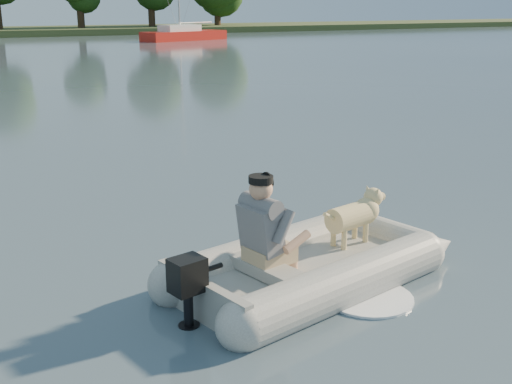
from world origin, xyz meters
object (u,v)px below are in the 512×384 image
dinghy (314,228)px  man (262,225)px  sailboat (184,35)px  dog (350,221)px

dinghy → man: (-0.69, -0.11, 0.18)m
sailboat → man: bearing=-127.9°
dinghy → man: bearing=175.8°
dog → man: bearing=-180.0°
dinghy → sailboat: sailboat is taller
man → sailboat: size_ratio=0.11×
dinghy → sailboat: (15.88, 44.70, -0.15)m
dog → sailboat: sailboat is taller
dinghy → dog: dinghy is taller
sailboat → dinghy: bearing=-127.1°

